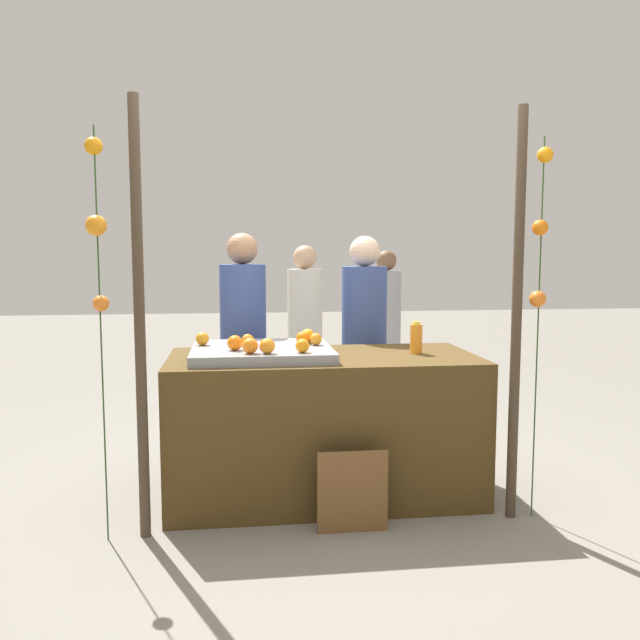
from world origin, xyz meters
The scene contains 22 objects.
ground_plane centered at (0.00, 0.00, 0.00)m, with size 24.00×24.00×0.00m, color gray.
stall_counter centered at (0.00, 0.00, 0.43)m, with size 1.85×0.88×0.86m, color #4C3819.
orange_tray centered at (-0.37, 0.00, 0.89)m, with size 0.82×0.73×0.06m, color gray.
orange_0 centered at (-0.44, -0.26, 0.97)m, with size 0.09×0.09×0.09m, color orange.
orange_1 centered at (-0.35, -0.27, 0.97)m, with size 0.09×0.09×0.09m, color orange.
orange_2 centered at (-0.45, 0.04, 0.96)m, with size 0.07×0.07×0.07m, color orange.
orange_3 centered at (-0.53, -0.13, 0.97)m, with size 0.09×0.09×0.09m, color orange.
orange_4 centered at (-0.08, 0.14, 0.97)m, with size 0.09×0.09×0.09m, color orange.
orange_5 centered at (-0.15, -0.26, 0.96)m, with size 0.08×0.08×0.08m, color orange.
orange_6 centered at (-0.72, 0.11, 0.96)m, with size 0.08×0.08×0.08m, color orange.
orange_7 centered at (-0.12, 0.07, 0.96)m, with size 0.08×0.08×0.08m, color orange.
orange_8 centered at (-0.04, 0.03, 0.96)m, with size 0.07×0.07×0.07m, color orange.
juice_bottle centered at (0.58, 0.01, 0.96)m, with size 0.08×0.08×0.20m.
chalkboard_sign centered at (0.08, -0.56, 0.22)m, with size 0.38×0.03×0.45m.
vendor_left centered at (-0.47, 0.73, 0.75)m, with size 0.32×0.32×1.62m.
vendor_right centered at (0.39, 0.70, 0.74)m, with size 0.32×0.32×1.60m.
crowd_person_0 centered at (0.97, 2.51, 0.70)m, with size 0.30×0.30×1.50m.
crowd_person_1 centered at (0.08, 1.87, 0.72)m, with size 0.31×0.31×1.54m.
canopy_post_left centered at (-1.01, -0.48, 1.13)m, with size 0.06×0.06×2.26m, color #473828.
canopy_post_right centered at (1.01, -0.48, 1.13)m, with size 0.06×0.06×2.26m, color #473828.
garland_strand_left centered at (-1.19, -0.50, 1.61)m, with size 0.10×0.11×2.10m.
garland_strand_right centered at (1.12, -0.49, 1.56)m, with size 0.10×0.09×2.10m.
Camera 1 is at (-0.51, -3.86, 1.49)m, focal length 36.59 mm.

